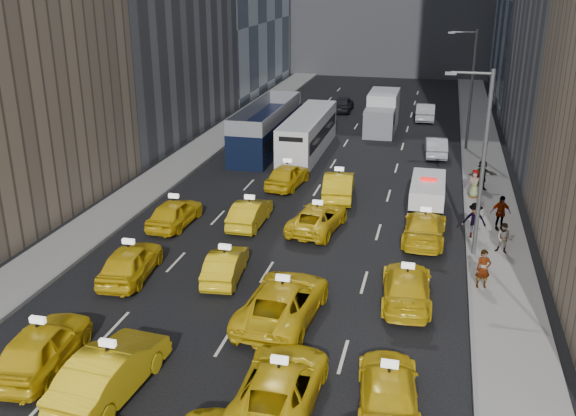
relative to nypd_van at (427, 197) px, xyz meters
The scene contains 36 objects.
ground 18.83m from the nypd_van, 111.36° to the right, with size 160.00×160.00×0.00m, color black.
sidewalk_west 18.91m from the nypd_van, 156.66° to the left, with size 3.00×90.00×0.15m, color gray.
sidewalk_east 8.37m from the nypd_van, 64.00° to the left, with size 3.00×90.00×0.15m, color gray.
curb_west 17.59m from the nypd_van, 154.79° to the left, with size 0.15×90.00×0.18m, color slate.
curb_east 7.85m from the nypd_van, 73.61° to the left, with size 0.15×90.00×0.18m, color slate.
streetlight_near 7.19m from the nypd_van, 67.06° to the right, with size 2.15×0.22×9.00m.
streetlight_far 15.20m from the nypd_van, 80.85° to the left, with size 2.15×0.22×9.00m.
taxi_4 22.37m from the nypd_van, 123.85° to the right, with size 1.94×4.83×1.65m, color yellow.
taxi_5 21.53m from the nypd_van, 115.93° to the right, with size 1.76×5.06×1.67m, color yellow.
taxi_6 19.13m from the nypd_van, 101.75° to the right, with size 2.48×5.37×1.49m, color yellow.
taxi_7 17.96m from the nypd_van, 91.75° to the right, with size 1.90×4.67×1.36m, color yellow.
taxi_8 17.09m from the nypd_van, 137.77° to the right, with size 1.84×4.57×1.56m, color yellow.
taxi_9 13.55m from the nypd_van, 128.75° to the right, with size 1.41×4.04×1.33m, color yellow.
taxi_10 14.40m from the nypd_van, 110.74° to the right, with size 2.68×5.80×1.61m, color yellow.
taxi_11 10.86m from the nypd_van, 92.30° to the right, with size 2.02×4.96×1.44m, color yellow.
taxi_12 14.18m from the nypd_van, 158.64° to the right, with size 1.75×4.36×1.49m, color yellow.
taxi_13 10.15m from the nypd_van, 155.93° to the right, with size 1.48×4.24×1.40m, color yellow.
taxi_14 6.86m from the nypd_van, 144.23° to the right, with size 2.25×4.88×1.36m, color yellow.
taxi_15 4.08m from the nypd_van, 89.52° to the right, with size 2.07×5.09×1.48m, color yellow.
taxi_16 9.24m from the nypd_van, 162.82° to the left, with size 1.80×4.47×1.52m, color yellow.
taxi_17 5.47m from the nypd_van, 165.60° to the left, with size 1.72×4.93×1.63m, color yellow.
nypd_van is the anchor object (origin of this frame).
double_decker 16.81m from the nypd_van, 138.25° to the left, with size 2.74×11.86×3.45m.
city_bus 14.45m from the nypd_van, 129.82° to the left, with size 3.40×11.54×2.94m.
box_truck 19.96m from the nypd_van, 103.08° to the left, with size 2.86×7.19×3.22m.
misc_car_0 12.35m from the nypd_van, 88.94° to the left, with size 1.53×4.38×1.44m, color #AFB1B7.
misc_car_1 26.99m from the nypd_van, 120.75° to the left, with size 2.42×5.26×1.46m, color black.
misc_car_2 29.50m from the nypd_van, 99.80° to the left, with size 1.95×4.80×1.39m, color slate.
misc_car_3 27.97m from the nypd_van, 108.70° to the left, with size 1.75×4.36×1.49m, color black.
misc_car_4 24.54m from the nypd_van, 92.35° to the left, with size 1.67×4.80×1.58m, color #9A9EA2.
pedestrian_0 9.46m from the nypd_van, 73.52° to the right, with size 0.64×0.42×1.75m, color gray.
pedestrian_1 6.36m from the nypd_van, 53.10° to the right, with size 0.74×0.41×1.53m, color gray.
pedestrian_2 4.23m from the nypd_van, 54.01° to the right, with size 1.21×0.50×1.87m, color gray.
pedestrian_3 4.32m from the nypd_van, 27.26° to the right, with size 1.10×0.50×1.87m, color gray.
pedestrian_4 4.02m from the nypd_van, 48.27° to the left, with size 0.84×0.46×1.73m, color gray.
pedestrian_5 5.58m from the nypd_van, 55.45° to the left, with size 1.76×0.51×1.90m, color gray.
Camera 1 is at (7.19, -17.68, 13.10)m, focal length 40.00 mm.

